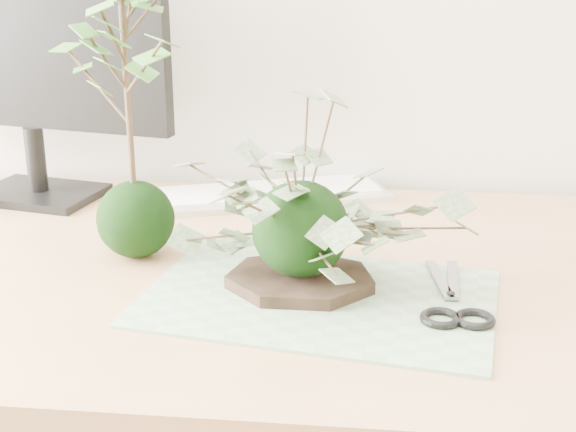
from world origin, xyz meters
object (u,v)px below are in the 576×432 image
Objects in this scene: desk at (249,326)px; maple_kokedama at (123,26)px; monitor at (26,46)px; keyboard at (254,195)px; ivy_kokedama at (301,185)px.

desk is 0.41m from maple_kokedama.
keyboard is at bearing 15.06° from monitor.
ivy_kokedama is 0.29m from maple_kokedama.
keyboard is at bearing 96.60° from desk.
desk is 0.24m from ivy_kokedama.
ivy_kokedama is (0.07, -0.07, 0.22)m from desk.
monitor is at bearing 134.24° from maple_kokedama.
desk is 3.41× the size of monitor.
ivy_kokedama is 0.56m from monitor.
ivy_kokedama is at bearing -23.10° from monitor.
maple_kokedama reaches higher than monitor.
ivy_kokedama is 0.37m from keyboard.
monitor is (-0.38, 0.25, 0.33)m from desk.
desk is at bearing -21.60° from monitor.
keyboard is at bearing 64.99° from maple_kokedama.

